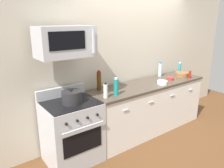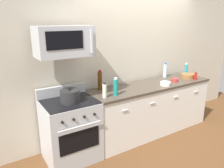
# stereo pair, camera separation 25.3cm
# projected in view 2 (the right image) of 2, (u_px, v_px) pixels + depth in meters

# --- Properties ---
(ground_plane) EXTENTS (6.57, 6.57, 0.00)m
(ground_plane) POSITION_uv_depth(u_px,v_px,m) (150.00, 130.00, 4.15)
(ground_plane) COLOR brown
(back_wall) EXTENTS (5.48, 0.10, 2.70)m
(back_wall) POSITION_uv_depth(u_px,v_px,m) (138.00, 57.00, 4.09)
(back_wall) COLOR beige
(back_wall) RESTS_ON ground_plane
(counter_unit) EXTENTS (2.39, 0.66, 0.92)m
(counter_unit) POSITION_uv_depth(u_px,v_px,m) (151.00, 108.00, 4.02)
(counter_unit) COLOR silver
(counter_unit) RESTS_ON ground_plane
(range_oven) EXTENTS (0.76, 0.69, 1.07)m
(range_oven) POSITION_uv_depth(u_px,v_px,m) (71.00, 130.00, 3.21)
(range_oven) COLOR #B7BABF
(range_oven) RESTS_ON ground_plane
(microwave) EXTENTS (0.74, 0.44, 0.40)m
(microwave) POSITION_uv_depth(u_px,v_px,m) (64.00, 41.00, 2.88)
(microwave) COLOR #B7BABF
(bottle_dish_soap) EXTENTS (0.06, 0.06, 0.25)m
(bottle_dish_soap) POSITION_uv_depth(u_px,v_px,m) (186.00, 69.00, 4.49)
(bottle_dish_soap) COLOR teal
(bottle_dish_soap) RESTS_ON countertop_slab
(bottle_wine_amber) EXTENTS (0.07, 0.07, 0.33)m
(bottle_wine_amber) POSITION_uv_depth(u_px,v_px,m) (100.00, 81.00, 3.53)
(bottle_wine_amber) COLOR #59330F
(bottle_wine_amber) RESTS_ON countertop_slab
(bottle_hot_sauce_red) EXTENTS (0.05, 0.05, 0.15)m
(bottle_hot_sauce_red) POSITION_uv_depth(u_px,v_px,m) (196.00, 76.00, 4.15)
(bottle_hot_sauce_red) COLOR #B21914
(bottle_hot_sauce_red) RESTS_ON countertop_slab
(bottle_vinegar_white) EXTENTS (0.06, 0.06, 0.23)m
(bottle_vinegar_white) POSITION_uv_depth(u_px,v_px,m) (105.00, 91.00, 3.19)
(bottle_vinegar_white) COLOR silver
(bottle_vinegar_white) RESTS_ON countertop_slab
(bottle_sparkling_teal) EXTENTS (0.07, 0.07, 0.28)m
(bottle_sparkling_teal) POSITION_uv_depth(u_px,v_px,m) (116.00, 87.00, 3.29)
(bottle_sparkling_teal) COLOR #197F7A
(bottle_sparkling_teal) RESTS_ON countertop_slab
(bottle_water_clear) EXTENTS (0.07, 0.07, 0.29)m
(bottle_water_clear) POSITION_uv_depth(u_px,v_px,m) (165.00, 70.00, 4.32)
(bottle_water_clear) COLOR silver
(bottle_water_clear) RESTS_ON countertop_slab
(bowl_white_ceramic) EXTENTS (0.18, 0.18, 0.06)m
(bowl_white_ceramic) POSITION_uv_depth(u_px,v_px,m) (165.00, 83.00, 3.81)
(bowl_white_ceramic) COLOR white
(bowl_white_ceramic) RESTS_ON countertop_slab
(bowl_wooden_salad) EXTENTS (0.26, 0.26, 0.08)m
(bowl_wooden_salad) POSITION_uv_depth(u_px,v_px,m) (187.00, 76.00, 4.29)
(bowl_wooden_salad) COLOR brown
(bowl_wooden_salad) RESTS_ON countertop_slab
(bowl_red_small) EXTENTS (0.13, 0.13, 0.05)m
(bowl_red_small) POSITION_uv_depth(u_px,v_px,m) (175.00, 80.00, 4.06)
(bowl_red_small) COLOR #B72D28
(bowl_red_small) RESTS_ON countertop_slab
(stockpot) EXTENTS (0.27, 0.27, 0.21)m
(stockpot) POSITION_uv_depth(u_px,v_px,m) (70.00, 96.00, 3.01)
(stockpot) COLOR #262628
(stockpot) RESTS_ON range_oven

